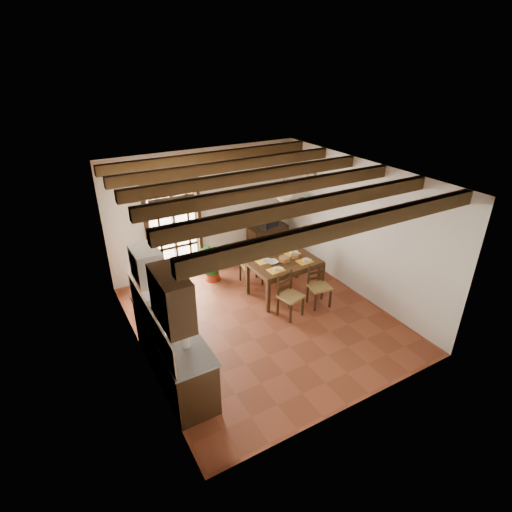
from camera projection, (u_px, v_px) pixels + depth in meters
ground_plane at (262, 318)px, 7.70m from camera, size 5.00×5.00×0.00m
room_shell at (262, 232)px, 6.88m from camera, size 4.52×5.02×2.81m
ceiling_beams at (263, 183)px, 6.49m from camera, size 4.50×4.34×0.20m
french_door at (174, 227)px, 8.71m from camera, size 1.26×0.11×2.32m
kitchen_counter at (173, 350)px, 6.16m from camera, size 0.64×2.25×1.38m
upper_cabinet at (172, 299)px, 4.94m from camera, size 0.35×0.80×0.70m
range_hood at (146, 265)px, 5.98m from camera, size 0.38×0.60×0.54m
counter_items at (168, 321)px, 6.01m from camera, size 0.50×1.43×0.25m
dining_table at (284, 266)px, 8.21m from camera, size 1.44×0.95×0.77m
chair_near_left at (290, 303)px, 7.67m from camera, size 0.49×0.48×0.89m
chair_near_right at (319, 293)px, 8.01m from camera, size 0.45×0.43×0.86m
chair_far_left at (251, 271)px, 8.76m from camera, size 0.50×0.48×0.97m
chair_far_right at (278, 263)px, 9.09m from camera, size 0.45×0.43×0.95m
table_setting at (284, 260)px, 8.15m from camera, size 1.03×0.69×0.10m
table_bowl at (273, 262)px, 8.08m from camera, size 0.22×0.22×0.05m
sideboard at (268, 242)px, 9.89m from camera, size 0.97×0.46×0.81m
crt_tv at (268, 219)px, 9.62m from camera, size 0.49×0.46×0.40m
fuse_box at (264, 186)px, 9.50m from camera, size 0.25×0.03×0.32m
plant_pot at (213, 275)px, 8.99m from camera, size 0.36×0.36×0.22m
potted_plant at (212, 257)px, 8.79m from camera, size 1.77×1.52×1.96m
wall_shelf at (307, 202)px, 9.21m from camera, size 0.20×0.42×0.20m
shelf_vase at (307, 196)px, 9.14m from camera, size 0.15×0.15×0.15m
shelf_flowers at (308, 187)px, 9.05m from camera, size 0.14×0.14×0.36m
framed_picture at (311, 179)px, 9.00m from camera, size 0.03×0.32×0.32m
pendant_lamp at (284, 199)px, 7.66m from camera, size 0.36×0.36×0.84m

